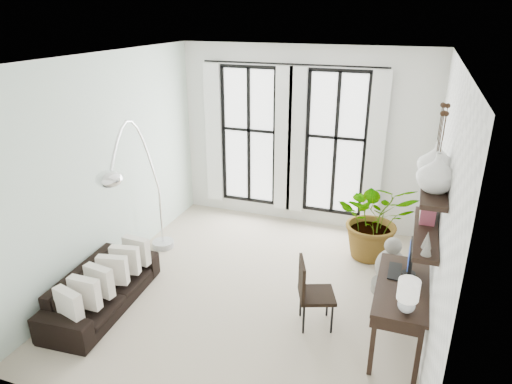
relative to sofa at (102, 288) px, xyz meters
The scene contains 16 objects.
floor 2.09m from the sofa, 29.46° to the left, with size 5.00×5.00×0.00m, color #BAAA94.
ceiling 3.58m from the sofa, 29.46° to the left, with size 5.00×5.00×0.00m, color white.
wall_left 1.73m from the sofa, 113.87° to the left, with size 5.00×5.00×0.00m, color silver.
wall_right 4.38m from the sofa, 14.09° to the left, with size 5.00×5.00×0.00m, color white.
wall_back 4.17m from the sofa, 62.89° to the left, with size 4.50×4.50×0.00m, color white.
windows 4.01m from the sofa, 65.09° to the left, with size 3.26×0.13×2.65m.
wall_shelves 4.21m from the sofa, ahead, with size 0.25×1.30×0.60m.
sofa is the anchor object (origin of this frame).
throw_pillows 0.25m from the sofa, ahead, with size 0.40×1.52×0.40m.
plant 4.17m from the sofa, 38.56° to the left, with size 1.20×1.04×1.34m, color #2D7228.
desk 3.81m from the sofa, ahead, with size 0.58×1.37×1.20m.
desk_chair 2.76m from the sofa, 11.55° to the left, with size 0.56×0.56×0.91m.
arc_lamp 1.82m from the sofa, 83.40° to the left, with size 0.74×2.01×2.40m.
buddha 3.94m from the sofa, 24.60° to the left, with size 0.47×0.47×0.85m.
vase_a 4.40m from the sofa, ahead, with size 0.37×0.37×0.38m, color white.
vase_b 4.45m from the sofa, 10.31° to the left, with size 0.37×0.37×0.38m, color white.
Camera 1 is at (1.86, -5.18, 3.72)m, focal length 32.00 mm.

